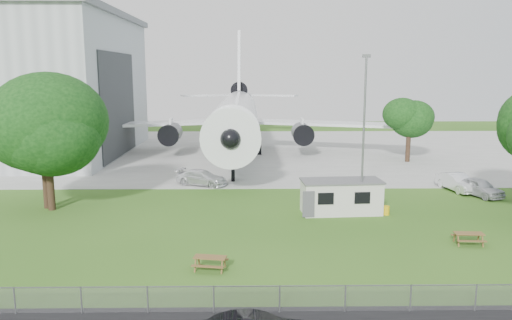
{
  "coord_description": "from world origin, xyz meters",
  "views": [
    {
      "loc": [
        -0.37,
        -30.74,
        10.84
      ],
      "look_at": [
        0.17,
        8.0,
        4.0
      ],
      "focal_mm": 35.0,
      "sensor_mm": 36.0,
      "label": 1
    }
  ],
  "objects_px": {
    "airliner": "(237,114)",
    "picnic_east": "(468,244)",
    "site_cabin": "(341,196)",
    "picnic_west": "(210,270)"
  },
  "relations": [
    {
      "from": "site_cabin",
      "to": "picnic_west",
      "type": "height_order",
      "value": "site_cabin"
    },
    {
      "from": "picnic_west",
      "to": "picnic_east",
      "type": "bearing_deg",
      "value": 23.32
    },
    {
      "from": "site_cabin",
      "to": "picnic_west",
      "type": "xyz_separation_m",
      "value": [
        -9.34,
        -11.25,
        -1.31
      ]
    },
    {
      "from": "airliner",
      "to": "picnic_east",
      "type": "height_order",
      "value": "airliner"
    },
    {
      "from": "airliner",
      "to": "site_cabin",
      "type": "bearing_deg",
      "value": -73.18
    },
    {
      "from": "airliner",
      "to": "site_cabin",
      "type": "height_order",
      "value": "airliner"
    },
    {
      "from": "site_cabin",
      "to": "picnic_east",
      "type": "bearing_deg",
      "value": -47.04
    },
    {
      "from": "picnic_east",
      "to": "site_cabin",
      "type": "bearing_deg",
      "value": 137.28
    },
    {
      "from": "picnic_west",
      "to": "picnic_east",
      "type": "relative_size",
      "value": 1.0
    },
    {
      "from": "airliner",
      "to": "picnic_west",
      "type": "relative_size",
      "value": 26.52
    }
  ]
}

